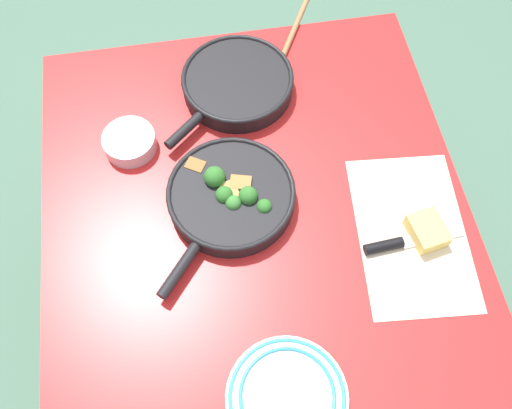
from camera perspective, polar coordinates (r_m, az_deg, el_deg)
ground_plane at (r=1.97m, az=0.00°, el=-10.53°), size 14.00×14.00×0.00m
dining_table_red at (r=1.35m, az=0.00°, el=-2.14°), size 1.06×0.94×0.76m
skillet_broccoli at (r=1.26m, az=-2.59°, el=0.88°), size 0.36×0.32×0.08m
skillet_eggs at (r=1.44m, az=-1.91°, el=12.03°), size 0.31×0.33×0.05m
wooden_spoon at (r=1.52m, az=2.64°, el=14.49°), size 0.33×0.20×0.02m
parchment_sheet at (r=1.29m, az=15.29°, el=-2.72°), size 0.40×0.27×0.00m
grater_knife at (r=1.26m, az=14.14°, el=-3.75°), size 0.04×0.23×0.02m
cheese_block at (r=1.28m, az=16.75°, el=-2.54°), size 0.10×0.08×0.04m
dinner_plate_stack at (r=1.13m, az=3.13°, el=-18.66°), size 0.23×0.23×0.03m
prep_bowl_steel at (r=1.37m, az=-12.52°, el=6.12°), size 0.12×0.12×0.04m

